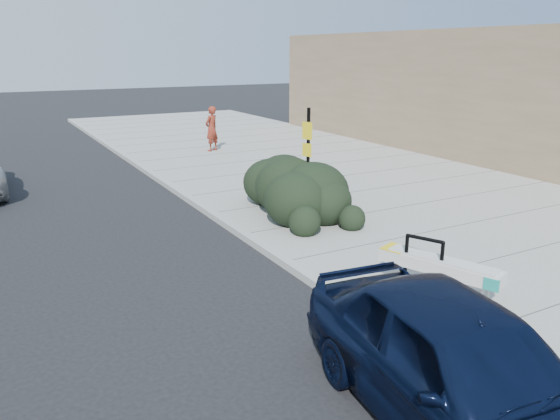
{
  "coord_description": "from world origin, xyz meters",
  "views": [
    {
      "loc": [
        -5.27,
        -7.11,
        4.33
      ],
      "look_at": [
        0.27,
        2.83,
        1.0
      ],
      "focal_mm": 35.0,
      "sensor_mm": 36.0,
      "label": 1
    }
  ],
  "objects_px": {
    "bike_rack": "(423,259)",
    "pedestrian": "(212,129)",
    "bench": "(439,266)",
    "sign_post": "(308,154)",
    "sedan_navy": "(460,369)"
  },
  "relations": [
    {
      "from": "bench",
      "to": "bike_rack",
      "type": "distance_m",
      "value": 0.3
    },
    {
      "from": "bench",
      "to": "sedan_navy",
      "type": "xyz_separation_m",
      "value": [
        -2.34,
        -2.68,
        0.16
      ]
    },
    {
      "from": "bike_rack",
      "to": "sign_post",
      "type": "relative_size",
      "value": 0.38
    },
    {
      "from": "pedestrian",
      "to": "bike_rack",
      "type": "bearing_deg",
      "value": 52.97
    },
    {
      "from": "bike_rack",
      "to": "pedestrian",
      "type": "bearing_deg",
      "value": 56.8
    },
    {
      "from": "bike_rack",
      "to": "sign_post",
      "type": "height_order",
      "value": "sign_post"
    },
    {
      "from": "bike_rack",
      "to": "sign_post",
      "type": "xyz_separation_m",
      "value": [
        0.9,
        5.35,
        0.94
      ]
    },
    {
      "from": "bench",
      "to": "bike_rack",
      "type": "bearing_deg",
      "value": 117.56
    },
    {
      "from": "bike_rack",
      "to": "sedan_navy",
      "type": "height_order",
      "value": "sedan_navy"
    },
    {
      "from": "bench",
      "to": "sedan_navy",
      "type": "height_order",
      "value": "sedan_navy"
    },
    {
      "from": "bike_rack",
      "to": "pedestrian",
      "type": "xyz_separation_m",
      "value": [
        2.23,
        15.29,
        0.33
      ]
    },
    {
      "from": "bench",
      "to": "sign_post",
      "type": "height_order",
      "value": "sign_post"
    },
    {
      "from": "sign_post",
      "to": "sedan_navy",
      "type": "height_order",
      "value": "sign_post"
    },
    {
      "from": "sedan_navy",
      "to": "pedestrian",
      "type": "relative_size",
      "value": 2.56
    },
    {
      "from": "pedestrian",
      "to": "bench",
      "type": "bearing_deg",
      "value": 53.82
    }
  ]
}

